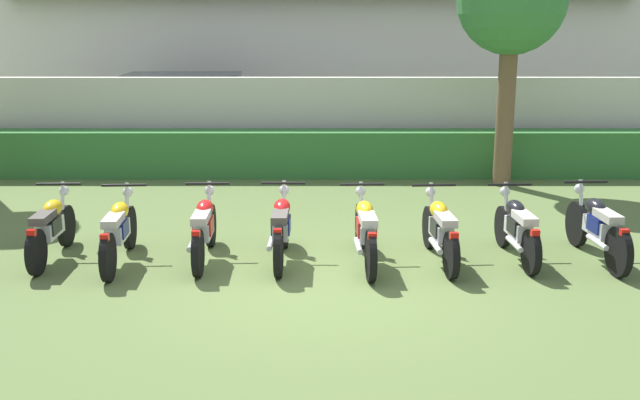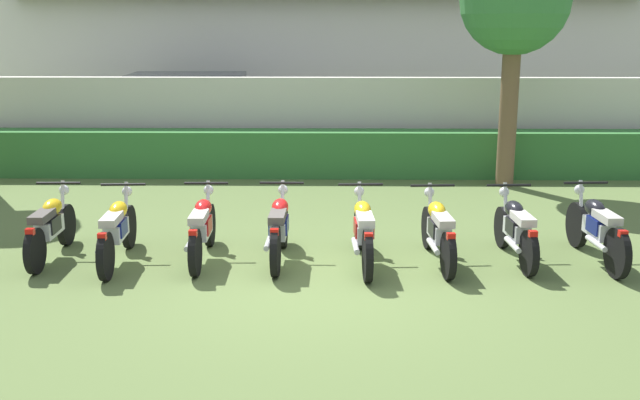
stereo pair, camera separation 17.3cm
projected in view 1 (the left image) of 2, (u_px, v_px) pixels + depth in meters
ground at (320, 281)px, 9.05m from camera, size 60.00×60.00×0.00m
building at (319, 3)px, 22.17m from camera, size 19.36×6.50×7.30m
compound_wall at (319, 124)px, 15.65m from camera, size 18.39×0.30×1.96m
hedge_row at (319, 154)px, 15.09m from camera, size 14.71×0.70×0.94m
parked_car at (188, 114)px, 17.77m from camera, size 4.58×2.24×1.89m
tree_far_side at (510, 4)px, 13.57m from camera, size 2.02×2.02×4.50m
motorcycle_in_row_0 at (49, 228)px, 9.74m from camera, size 0.60×1.82×0.95m
motorcycle_in_row_1 at (117, 231)px, 9.58m from camera, size 0.60×1.95×0.96m
motorcycle_in_row_2 at (202, 228)px, 9.72m from camera, size 0.60×1.89×0.96m
motorcycle_in_row_3 at (280, 228)px, 9.70m from camera, size 0.60×1.87×0.98m
motorcycle_in_row_4 at (363, 230)px, 9.58m from camera, size 0.60×1.96×0.98m
motorcycle_in_row_5 at (438, 229)px, 9.66m from camera, size 0.60×1.88×0.95m
motorcycle_in_row_6 at (515, 228)px, 9.76m from camera, size 0.60×1.79×0.95m
motorcycle_in_row_7 at (595, 227)px, 9.74m from camera, size 0.60×1.95×0.98m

